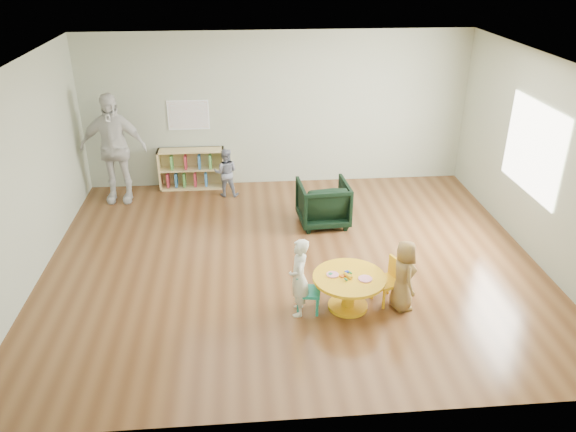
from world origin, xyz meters
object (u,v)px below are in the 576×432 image
object	(u,v)px
kid_chair_right	(390,279)
child_right	(404,275)
adult_caretaker	(113,148)
bookshelf	(191,169)
activity_table	(349,286)
kid_chair_left	(305,290)
armchair	(323,203)
child_left	(299,277)
toddler	(226,173)

from	to	relation	value
kid_chair_right	child_right	size ratio (longest dim) A/B	0.62
child_right	adult_caretaker	bearing A→B (deg)	43.42
bookshelf	child_right	xyz separation A→B (m)	(2.88, -4.12, 0.10)
activity_table	kid_chair_left	size ratio (longest dim) A/B	1.67
activity_table	kid_chair_right	distance (m)	0.56
child_right	kid_chair_right	bearing A→B (deg)	30.48
armchair	child_right	distance (m)	2.50
activity_table	child_right	world-z (taller)	child_right
armchair	child_right	bearing A→B (deg)	101.05
kid_chair_right	child_left	distance (m)	1.21
armchair	child_left	xyz separation A→B (m)	(-0.64, -2.42, 0.14)
child_left	adult_caretaker	distance (m)	4.65
activity_table	child_right	xyz separation A→B (m)	(0.66, -0.05, 0.15)
activity_table	adult_caretaker	bearing A→B (deg)	133.85
activity_table	kid_chair_left	world-z (taller)	kid_chair_left
bookshelf	child_left	world-z (taller)	child_left
toddler	adult_caretaker	xyz separation A→B (m)	(-1.90, -0.02, 0.52)
activity_table	adult_caretaker	distance (m)	5.04
kid_chair_right	armchair	bearing A→B (deg)	-8.46
child_left	toddler	size ratio (longest dim) A/B	1.15
adult_caretaker	child_left	bearing A→B (deg)	-49.02
toddler	bookshelf	bearing A→B (deg)	-27.97
child_left	adult_caretaker	size ratio (longest dim) A/B	0.53
activity_table	toddler	size ratio (longest dim) A/B	1.02
bookshelf	child_right	bearing A→B (deg)	-55.07
child_right	bookshelf	bearing A→B (deg)	29.87
bookshelf	adult_caretaker	bearing A→B (deg)	-159.63
activity_table	armchair	world-z (taller)	armchair
child_right	toddler	size ratio (longest dim) A/B	1.05
kid_chair_right	armchair	xyz separation A→B (m)	(-0.53, 2.25, 0.05)
child_left	toddler	bearing A→B (deg)	-159.43
kid_chair_left	armchair	xyz separation A→B (m)	(0.56, 2.37, 0.07)
kid_chair_left	child_left	world-z (taller)	child_left
kid_chair_left	kid_chair_right	size ratio (longest dim) A/B	0.94
bookshelf	toddler	world-z (taller)	toddler
activity_table	kid_chair_right	world-z (taller)	kid_chair_right
armchair	bookshelf	bearing A→B (deg)	-41.57
kid_chair_left	toddler	distance (m)	3.78
bookshelf	armchair	world-z (taller)	bookshelf
kid_chair_right	adult_caretaker	xyz separation A→B (m)	(-4.01, 3.49, 0.65)
toddler	kid_chair_right	bearing A→B (deg)	127.15
toddler	kid_chair_left	bearing A→B (deg)	111.78
activity_table	adult_caretaker	world-z (taller)	adult_caretaker
kid_chair_right	toddler	world-z (taller)	toddler
activity_table	armchair	size ratio (longest dim) A/B	1.13
kid_chair_left	child_right	world-z (taller)	child_right
child_left	child_right	distance (m)	1.29
activity_table	child_right	bearing A→B (deg)	-4.37
armchair	child_right	size ratio (longest dim) A/B	0.86
kid_chair_left	kid_chair_right	xyz separation A→B (m)	(1.09, 0.12, 0.02)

